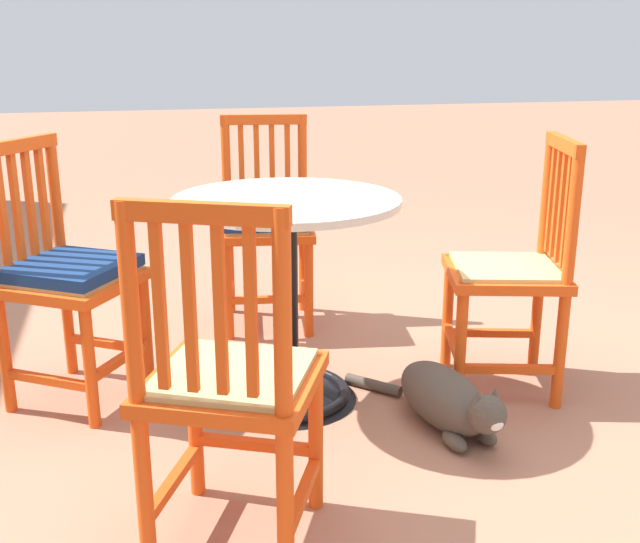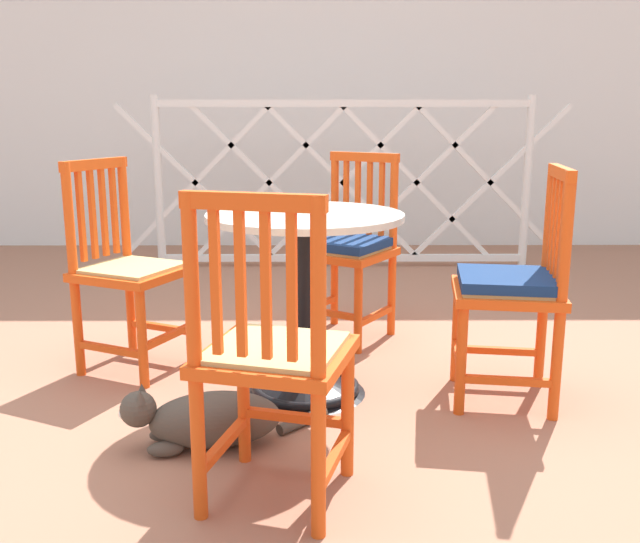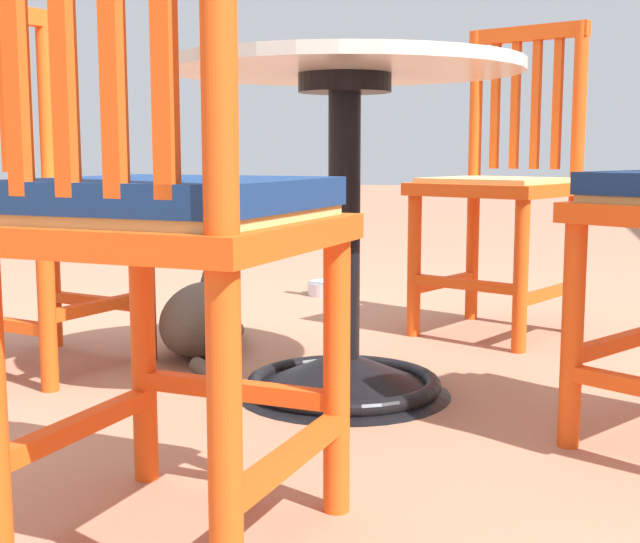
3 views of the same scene
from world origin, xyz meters
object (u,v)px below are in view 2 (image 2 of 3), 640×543
orange_chair_at_corner (348,249)px  tabby_cat (204,420)px  orange_chair_near_fence (273,359)px  orange_chair_facing_out (512,289)px  cafe_table (305,325)px  orange_chair_by_planter (128,272)px

orange_chair_at_corner → tabby_cat: (-0.53, -1.20, -0.35)m
orange_chair_near_fence → orange_chair_facing_out: bearing=40.2°
orange_chair_near_fence → tabby_cat: bearing=127.4°
orange_chair_near_fence → tabby_cat: (-0.26, 0.34, -0.34)m
cafe_table → orange_chair_by_planter: bearing=158.9°
orange_chair_at_corner → orange_chair_by_planter: bearing=-155.9°
orange_chair_facing_out → tabby_cat: bearing=-160.5°
orange_chair_near_fence → orange_chair_at_corner: size_ratio=1.00×
orange_chair_near_fence → orange_chair_at_corner: same height
orange_chair_near_fence → orange_chair_by_planter: (-0.69, 1.10, 0.00)m
cafe_table → orange_chair_near_fence: size_ratio=0.83×
tabby_cat → orange_chair_by_planter: bearing=119.9°
orange_chair_at_corner → orange_chair_by_planter: 1.06m
tabby_cat → orange_chair_near_fence: bearing=-52.6°
cafe_table → orange_chair_near_fence: 0.82m
orange_chair_near_fence → orange_chair_facing_out: same height
cafe_table → orange_chair_near_fence: orange_chair_near_fence is taller
orange_chair_at_corner → tabby_cat: 1.36m
orange_chair_near_fence → orange_chair_at_corner: bearing=79.7°
orange_chair_facing_out → orange_chair_by_planter: same height
orange_chair_by_planter → tabby_cat: (0.44, -0.76, -0.34)m
orange_chair_facing_out → orange_chair_at_corner: (-0.59, 0.80, 0.00)m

